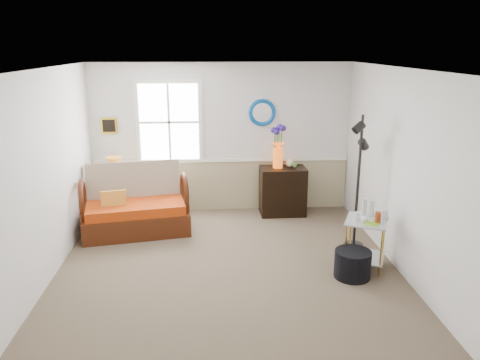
{
  "coord_description": "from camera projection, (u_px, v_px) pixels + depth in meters",
  "views": [
    {
      "loc": [
        -0.21,
        -5.55,
        2.87
      ],
      "look_at": [
        0.18,
        0.34,
        1.16
      ],
      "focal_mm": 35.0,
      "sensor_mm": 36.0,
      "label": 1
    }
  ],
  "objects": [
    {
      "name": "tabletop_items",
      "position": [
        371.0,
        211.0,
        6.09
      ],
      "size": [
        0.57,
        0.57,
        0.25
      ],
      "primitive_type": null,
      "rotation": [
        0.0,
        0.0,
        -0.58
      ],
      "color": "silver",
      "rests_on": "side_table"
    },
    {
      "name": "cabinet",
      "position": [
        283.0,
        191.0,
        8.17
      ],
      "size": [
        0.78,
        0.51,
        0.83
      ],
      "primitive_type": null,
      "rotation": [
        0.0,
        0.0,
        0.01
      ],
      "color": "black",
      "rests_on": "floor"
    },
    {
      "name": "window",
      "position": [
        169.0,
        122.0,
        8.0
      ],
      "size": [
        1.14,
        0.06,
        1.44
      ],
      "primitive_type": null,
      "color": "white",
      "rests_on": "walls"
    },
    {
      "name": "mirror",
      "position": [
        262.0,
        113.0,
        8.06
      ],
      "size": [
        0.47,
        0.07,
        0.47
      ],
      "primitive_type": "torus",
      "rotation": [
        1.57,
        0.0,
        0.0
      ],
      "color": "#0E5CA7",
      "rests_on": "walls"
    },
    {
      "name": "chair_rail",
      "position": [
        222.0,
        160.0,
        8.24
      ],
      "size": [
        4.46,
        0.04,
        0.06
      ],
      "primitive_type": "cube",
      "color": "white",
      "rests_on": "walls"
    },
    {
      "name": "walls",
      "position": [
        228.0,
        177.0,
        5.77
      ],
      "size": [
        4.51,
        5.01,
        2.6
      ],
      "color": "silver",
      "rests_on": "floor"
    },
    {
      "name": "table_lamp",
      "position": [
        115.0,
        171.0,
        7.87
      ],
      "size": [
        0.29,
        0.29,
        0.49
      ],
      "primitive_type": null,
      "rotation": [
        0.0,
        0.0,
        0.07
      ],
      "color": "orange",
      "rests_on": "lamp_stand"
    },
    {
      "name": "potted_plant",
      "position": [
        125.0,
        176.0,
        7.92
      ],
      "size": [
        0.41,
        0.44,
        0.3
      ],
      "primitive_type": "imported",
      "rotation": [
        0.0,
        0.0,
        0.18
      ],
      "color": "#4E782F",
      "rests_on": "lamp_stand"
    },
    {
      "name": "flower_vase",
      "position": [
        278.0,
        147.0,
        7.97
      ],
      "size": [
        0.27,
        0.27,
        0.73
      ],
      "primitive_type": null,
      "rotation": [
        0.0,
        0.0,
        0.31
      ],
      "color": "#D95010",
      "rests_on": "cabinet"
    },
    {
      "name": "lamp_stand",
      "position": [
        119.0,
        202.0,
        7.99
      ],
      "size": [
        0.41,
        0.41,
        0.59
      ],
      "primitive_type": null,
      "rotation": [
        0.0,
        0.0,
        0.29
      ],
      "color": "black",
      "rests_on": "floor"
    },
    {
      "name": "floor_lamp",
      "position": [
        358.0,
        183.0,
        6.67
      ],
      "size": [
        0.36,
        0.36,
        1.95
      ],
      "primitive_type": null,
      "rotation": [
        0.0,
        0.0,
        0.34
      ],
      "color": "black",
      "rests_on": "floor"
    },
    {
      "name": "picture",
      "position": [
        109.0,
        126.0,
        7.96
      ],
      "size": [
        0.28,
        0.03,
        0.28
      ],
      "primitive_type": "cube",
      "color": "gold",
      "rests_on": "walls"
    },
    {
      "name": "ottoman",
      "position": [
        353.0,
        264.0,
        5.97
      ],
      "size": [
        0.51,
        0.51,
        0.36
      ],
      "primitive_type": "cylinder",
      "rotation": [
        0.0,
        0.0,
        0.09
      ],
      "color": "black",
      "rests_on": "floor"
    },
    {
      "name": "loveseat",
      "position": [
        135.0,
        200.0,
        7.34
      ],
      "size": [
        1.76,
        1.2,
        1.06
      ],
      "primitive_type": null,
      "rotation": [
        0.0,
        0.0,
        0.18
      ],
      "color": "#4D1D0A",
      "rests_on": "floor"
    },
    {
      "name": "wainscot",
      "position": [
        222.0,
        185.0,
        8.38
      ],
      "size": [
        4.46,
        0.02,
        0.9
      ],
      "primitive_type": "cube",
      "color": "tan",
      "rests_on": "walls"
    },
    {
      "name": "floor",
      "position": [
        228.0,
        272.0,
        6.13
      ],
      "size": [
        4.5,
        5.0,
        0.01
      ],
      "primitive_type": "cube",
      "color": "brown",
      "rests_on": "ground"
    },
    {
      "name": "ceiling",
      "position": [
        227.0,
        69.0,
        5.41
      ],
      "size": [
        4.5,
        5.0,
        0.01
      ],
      "primitive_type": "cube",
      "color": "white",
      "rests_on": "walls"
    },
    {
      "name": "side_table",
      "position": [
        365.0,
        244.0,
        6.21
      ],
      "size": [
        0.69,
        0.69,
        0.66
      ],
      "primitive_type": null,
      "rotation": [
        0.0,
        0.0,
        -0.42
      ],
      "color": "gold",
      "rests_on": "floor"
    },
    {
      "name": "throw_pillow",
      "position": [
        114.0,
        203.0,
        7.2
      ],
      "size": [
        0.39,
        0.16,
        0.38
      ],
      "primitive_type": null,
      "rotation": [
        0.0,
        0.0,
        0.19
      ],
      "color": "orange",
      "rests_on": "loveseat"
    }
  ]
}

